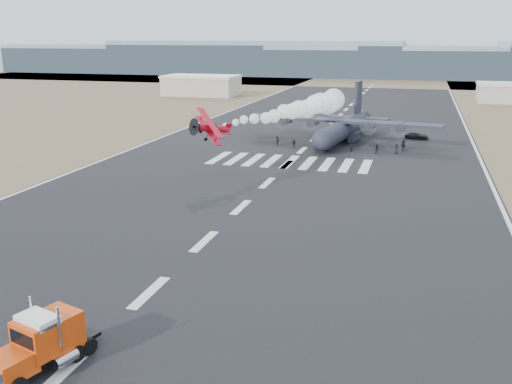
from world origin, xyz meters
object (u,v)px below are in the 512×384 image
at_px(support_vehicle, 417,136).
at_px(crew_d, 294,143).
at_px(crew_e, 396,149).
at_px(crew_a, 316,146).
at_px(crew_g, 404,144).
at_px(crew_c, 277,141).
at_px(crew_b, 351,146).
at_px(aerobatic_biplane, 210,128).
at_px(crew_f, 403,146).
at_px(transport_aircraft, 344,127).
at_px(crew_h, 377,149).
at_px(semi_truck, 41,342).
at_px(hangar_left, 201,85).

distance_m(support_vehicle, crew_d, 26.19).
bearing_deg(support_vehicle, crew_e, 178.08).
height_order(crew_a, crew_d, crew_a).
height_order(crew_e, crew_g, crew_g).
height_order(support_vehicle, crew_c, crew_c).
bearing_deg(crew_c, crew_b, 94.13).
distance_m(crew_d, crew_g, 19.56).
xyz_separation_m(crew_a, crew_g, (14.85, 5.73, 0.10)).
distance_m(aerobatic_biplane, crew_f, 38.31).
relative_size(crew_a, crew_e, 0.94).
bearing_deg(crew_g, transport_aircraft, 135.07).
xyz_separation_m(crew_e, crew_f, (0.94, 3.20, 0.03)).
height_order(transport_aircraft, crew_h, transport_aircraft).
xyz_separation_m(semi_truck, crew_e, (17.49, 72.70, -0.86)).
bearing_deg(support_vehicle, transport_aircraft, 124.33).
bearing_deg(hangar_left, crew_h, -52.43).
bearing_deg(semi_truck, crew_e, 93.21).
distance_m(aerobatic_biplane, transport_aircraft, 37.63).
bearing_deg(transport_aircraft, crew_g, -15.96).
xyz_separation_m(semi_truck, crew_d, (-0.52, 73.30, -0.95)).
xyz_separation_m(support_vehicle, crew_h, (-6.38, -16.65, 0.15)).
distance_m(transport_aircraft, support_vehicle, 14.97).
height_order(hangar_left, crew_g, hangar_left).
relative_size(semi_truck, crew_a, 4.90).
distance_m(crew_d, crew_e, 18.02).
height_order(transport_aircraft, crew_d, transport_aircraft).
height_order(crew_a, crew_g, crew_g).
height_order(crew_b, crew_h, crew_b).
height_order(aerobatic_biplane, crew_e, aerobatic_biplane).
relative_size(aerobatic_biplane, crew_g, 3.47).
distance_m(hangar_left, transport_aircraft, 93.84).
distance_m(transport_aircraft, crew_g, 12.53).
relative_size(crew_c, crew_g, 0.98).
bearing_deg(support_vehicle, crew_h, 168.36).
bearing_deg(crew_e, crew_g, 136.71).
height_order(support_vehicle, crew_b, crew_b).
height_order(aerobatic_biplane, transport_aircraft, transport_aircraft).
relative_size(transport_aircraft, crew_f, 20.60).
relative_size(semi_truck, aerobatic_biplane, 1.26).
relative_size(crew_e, crew_g, 0.95).
bearing_deg(aerobatic_biplane, crew_h, 67.79).
bearing_deg(crew_a, crew_h, -124.08).
bearing_deg(hangar_left, semi_truck, -72.08).
xyz_separation_m(crew_b, crew_e, (7.75, 0.02, -0.01)).
bearing_deg(crew_h, support_vehicle, 78.85).
height_order(hangar_left, crew_h, hangar_left).
distance_m(support_vehicle, crew_e, 16.30).
distance_m(crew_f, crew_g, 1.54).
relative_size(crew_d, crew_f, 0.88).
xyz_separation_m(crew_d, crew_g, (19.11, 4.14, 0.13)).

